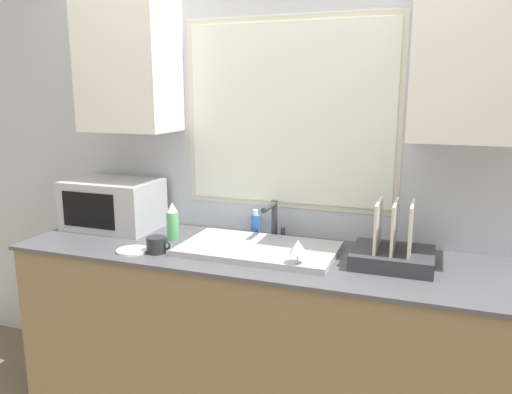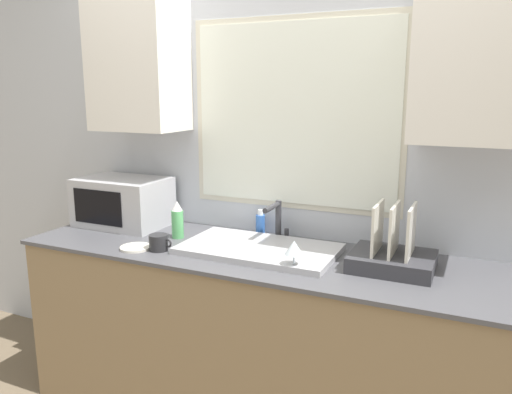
{
  "view_description": "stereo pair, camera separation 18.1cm",
  "coord_description": "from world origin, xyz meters",
  "px_view_note": "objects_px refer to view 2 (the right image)",
  "views": [
    {
      "loc": [
        0.74,
        -1.84,
        1.67
      ],
      "look_at": [
        -0.05,
        0.3,
        1.18
      ],
      "focal_mm": 35.0,
      "sensor_mm": 36.0,
      "label": 1
    },
    {
      "loc": [
        0.9,
        -1.77,
        1.67
      ],
      "look_at": [
        -0.05,
        0.3,
        1.18
      ],
      "focal_mm": 35.0,
      "sensor_mm": 36.0,
      "label": 2
    }
  ],
  "objects_px": {
    "faucet": "(277,217)",
    "spray_bottle": "(177,220)",
    "mug_near_sink": "(159,243)",
    "microwave": "(123,202)",
    "wine_glass": "(294,249)",
    "dish_rack": "(393,255)",
    "soap_bottle": "(260,224)"
  },
  "relations": [
    {
      "from": "microwave",
      "to": "wine_glass",
      "type": "relative_size",
      "value": 3.68
    },
    {
      "from": "soap_bottle",
      "to": "wine_glass",
      "type": "distance_m",
      "value": 0.58
    },
    {
      "from": "spray_bottle",
      "to": "mug_near_sink",
      "type": "relative_size",
      "value": 1.63
    },
    {
      "from": "spray_bottle",
      "to": "wine_glass",
      "type": "relative_size",
      "value": 1.46
    },
    {
      "from": "microwave",
      "to": "wine_glass",
      "type": "height_order",
      "value": "microwave"
    },
    {
      "from": "dish_rack",
      "to": "faucet",
      "type": "bearing_deg",
      "value": 163.43
    },
    {
      "from": "spray_bottle",
      "to": "dish_rack",
      "type": "bearing_deg",
      "value": -0.36
    },
    {
      "from": "faucet",
      "to": "wine_glass",
      "type": "bearing_deg",
      "value": -58.46
    },
    {
      "from": "soap_bottle",
      "to": "mug_near_sink",
      "type": "distance_m",
      "value": 0.57
    },
    {
      "from": "soap_bottle",
      "to": "spray_bottle",
      "type": "bearing_deg",
      "value": -147.22
    },
    {
      "from": "microwave",
      "to": "spray_bottle",
      "type": "height_order",
      "value": "microwave"
    },
    {
      "from": "microwave",
      "to": "mug_near_sink",
      "type": "bearing_deg",
      "value": -33.48
    },
    {
      "from": "mug_near_sink",
      "to": "faucet",
      "type": "bearing_deg",
      "value": 40.7
    },
    {
      "from": "microwave",
      "to": "spray_bottle",
      "type": "xyz_separation_m",
      "value": [
        0.43,
        -0.09,
        -0.04
      ]
    },
    {
      "from": "faucet",
      "to": "spray_bottle",
      "type": "xyz_separation_m",
      "value": [
        -0.5,
        -0.18,
        -0.03
      ]
    },
    {
      "from": "spray_bottle",
      "to": "faucet",
      "type": "bearing_deg",
      "value": 19.79
    },
    {
      "from": "faucet",
      "to": "dish_rack",
      "type": "xyz_separation_m",
      "value": [
        0.62,
        -0.19,
        -0.06
      ]
    },
    {
      "from": "faucet",
      "to": "spray_bottle",
      "type": "bearing_deg",
      "value": -160.21
    },
    {
      "from": "spray_bottle",
      "to": "soap_bottle",
      "type": "distance_m",
      "value": 0.44
    },
    {
      "from": "soap_bottle",
      "to": "dish_rack",
      "type": "bearing_deg",
      "value": -18.36
    },
    {
      "from": "microwave",
      "to": "wine_glass",
      "type": "distance_m",
      "value": 1.2
    },
    {
      "from": "wine_glass",
      "to": "soap_bottle",
      "type": "bearing_deg",
      "value": 128.67
    },
    {
      "from": "faucet",
      "to": "wine_glass",
      "type": "height_order",
      "value": "faucet"
    },
    {
      "from": "faucet",
      "to": "dish_rack",
      "type": "bearing_deg",
      "value": -16.57
    },
    {
      "from": "spray_bottle",
      "to": "soap_bottle",
      "type": "xyz_separation_m",
      "value": [
        0.37,
        0.24,
        -0.04
      ]
    },
    {
      "from": "dish_rack",
      "to": "soap_bottle",
      "type": "relative_size",
      "value": 2.57
    },
    {
      "from": "faucet",
      "to": "microwave",
      "type": "xyz_separation_m",
      "value": [
        -0.92,
        -0.09,
        0.01
      ]
    },
    {
      "from": "mug_near_sink",
      "to": "wine_glass",
      "type": "height_order",
      "value": "wine_glass"
    },
    {
      "from": "microwave",
      "to": "soap_bottle",
      "type": "height_order",
      "value": "microwave"
    },
    {
      "from": "mug_near_sink",
      "to": "dish_rack",
      "type": "bearing_deg",
      "value": 11.05
    },
    {
      "from": "faucet",
      "to": "spray_bottle",
      "type": "distance_m",
      "value": 0.53
    },
    {
      "from": "faucet",
      "to": "mug_near_sink",
      "type": "xyz_separation_m",
      "value": [
        -0.46,
        -0.4,
        -0.09
      ]
    }
  ]
}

